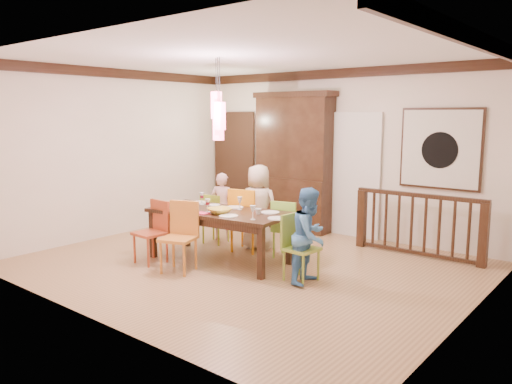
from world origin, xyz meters
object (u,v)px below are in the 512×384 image
Objects in this scene: person_far_left at (222,207)px; person_end_right at (310,236)px; china_hutch at (294,161)px; person_far_mid at (258,207)px; chair_end_right at (301,243)px; dining_table at (219,216)px; chair_far_left at (216,215)px; balustrade at (418,224)px.

person_far_left is 0.95× the size of person_end_right.
china_hutch is 1.71m from person_far_mid.
chair_end_right is 1.63m from person_far_mid.
chair_end_right reaches higher than dining_table.
china_hutch is at bearing -113.35° from chair_far_left.
chair_far_left is 0.61× the size of person_far_mid.
person_far_left is 0.83m from person_far_mid.
balustrade is at bearing -14.71° from chair_end_right.
person_far_mid is 1.10× the size of person_end_right.
dining_table is at bearing 84.52° from person_end_right.
chair_far_left is 0.84m from person_far_mid.
person_end_right is at bearing -6.04° from dining_table.
person_end_right is (0.12, 0.00, 0.12)m from chair_end_right.
china_hutch is 1.70m from person_far_left.
balustrade is (0.74, 2.05, 0.01)m from chair_end_right.
person_far_mid is (0.80, 0.13, 0.20)m from chair_far_left.
person_far_mid is at bearing 54.68° from person_end_right.
balustrade is 1.46× the size of person_far_mid.
person_far_mid reaches higher than dining_table.
chair_end_right is at bearing -6.14° from dining_table.
chair_end_right is at bearing 139.34° from person_far_left.
balustrade is 3.16m from person_far_left.
balustrade is at bearing -165.34° from chair_far_left.
person_end_right is (2.31, -0.71, 0.14)m from chair_far_left.
china_hutch is 3.13m from person_end_right.
balustrade is at bearing -177.13° from person_far_left.
dining_table is 1.09× the size of balustrade.
balustrade is at bearing 37.03° from dining_table.
china_hutch is (-0.36, 2.41, 0.60)m from dining_table.
person_far_mid reaches higher than chair_far_left.
chair_far_left is at bearing 76.69° from person_far_left.
person_end_right is at bearing -83.05° from chair_end_right.
chair_far_left is at bearing 77.00° from chair_end_right.
person_far_left is at bearing -94.63° from chair_far_left.
chair_end_right is 0.17m from person_end_right.
person_far_mid is at bearing 80.66° from dining_table.
person_far_left is at bearing 124.11° from dining_table.
china_hutch reaches higher than person_far_left.
chair_end_right is 0.43× the size of balustrade.
china_hutch is 1.28× the size of balustrade.
balustrade is at bearing -164.37° from person_far_mid.
person_end_right is (2.32, -0.89, 0.03)m from person_far_left.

